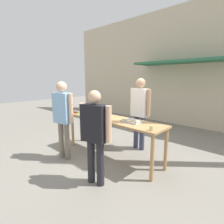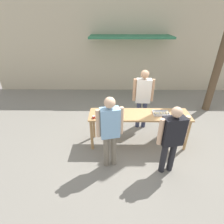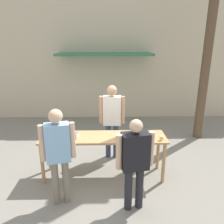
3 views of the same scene
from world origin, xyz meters
The scene contains 11 objects.
ground_plane centered at (0.00, 0.00, 0.00)m, with size 24.00×24.00×0.00m, color gray.
building_facade_back centered at (0.00, 3.98, 2.26)m, with size 12.00×1.11×4.50m.
serving_table centered at (0.00, 0.00, 0.81)m, with size 2.57×0.65×0.93m.
food_tray_sausages centered at (-0.70, 0.01, 0.94)m, with size 0.36×0.28×0.04m.
food_tray_buns centered at (0.56, 0.01, 0.95)m, with size 0.41×0.27×0.07m.
condiment_jar_mustard centered at (-1.15, -0.21, 0.96)m, with size 0.07×0.07×0.06m.
condiment_jar_ketchup centered at (-1.05, -0.20, 0.96)m, with size 0.07×0.07×0.06m.
beer_cup centered at (1.15, -0.21, 0.97)m, with size 0.07×0.07×0.09m.
person_server_behind_table centered at (0.20, 0.82, 1.10)m, with size 0.61×0.25×1.84m.
person_customer_holding_hotdog centered at (-0.74, -0.81, 1.06)m, with size 0.57×0.31×1.77m.
person_customer_with_cup centered at (0.54, -0.98, 0.97)m, with size 0.63×0.32×1.64m.
Camera 1 is at (2.68, -2.83, 1.83)m, focal length 28.00 mm.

